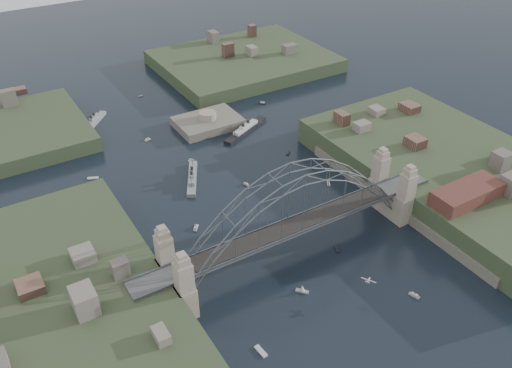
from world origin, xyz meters
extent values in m
plane|color=black|center=(0.00, 0.00, 0.00)|extent=(500.00, 500.00, 0.00)
cube|color=#4C4C4E|center=(0.00, 0.00, 8.00)|extent=(84.00, 6.00, 0.70)
cube|color=#4E555A|center=(0.00, -3.00, 8.55)|extent=(84.00, 0.25, 0.50)
cube|color=#4E555A|center=(0.00, 3.00, 8.55)|extent=(84.00, 0.25, 0.50)
cube|color=black|center=(0.00, 0.00, 8.55)|extent=(55.20, 5.20, 0.35)
cube|color=gray|center=(-31.50, -5.00, 8.85)|extent=(3.40, 3.40, 17.70)
cube|color=gray|center=(-31.50, 5.00, 8.85)|extent=(3.40, 3.40, 17.70)
cube|color=gray|center=(31.50, -5.00, 8.85)|extent=(3.40, 3.40, 17.70)
cube|color=gray|center=(31.50, 5.00, 8.85)|extent=(3.40, 3.40, 17.70)
cube|color=gray|center=(-31.50, 0.00, 4.00)|extent=(4.08, 13.80, 8.00)
cube|color=gray|center=(31.50, 0.00, 4.00)|extent=(4.08, 13.80, 8.00)
cube|color=#2F3D23|center=(-58.00, 0.00, 2.00)|extent=(50.00, 90.00, 12.00)
cube|color=#5E584B|center=(-35.50, 0.00, 1.00)|extent=(6.00, 70.00, 4.00)
cube|color=#2F3D23|center=(58.00, 0.00, 2.00)|extent=(50.00, 90.00, 12.00)
cube|color=#5E584B|center=(35.50, 0.00, 1.00)|extent=(6.00, 70.00, 4.00)
cube|color=#2F3D23|center=(50.00, 110.00, 0.75)|extent=(70.00, 55.00, 9.50)
cube|color=#5E584B|center=(12.00, 70.00, -0.50)|extent=(22.00, 16.00, 7.00)
cylinder|color=gray|center=(12.00, 70.00, 4.20)|extent=(6.00, 6.00, 2.40)
cube|color=#592D26|center=(44.00, -14.00, 10.00)|extent=(20.00, 8.00, 4.00)
cube|color=#4C4C4E|center=(39.00, -28.00, 0.70)|extent=(4.00, 22.00, 1.40)
cube|color=gray|center=(-7.63, 42.12, 0.40)|extent=(10.55, 17.09, 1.60)
cube|color=gray|center=(-7.63, 42.12, 1.60)|extent=(6.23, 9.62, 1.20)
cube|color=gray|center=(-7.63, 42.12, 2.51)|extent=(3.28, 4.61, 0.80)
cylinder|color=black|center=(-8.22, 41.00, 3.21)|extent=(0.87, 0.87, 1.60)
cylinder|color=black|center=(-7.04, 43.23, 3.21)|extent=(0.87, 0.87, 1.60)
cylinder|color=#4E555A|center=(-10.16, 37.33, 3.01)|extent=(0.16, 0.16, 4.01)
cylinder|color=#4E555A|center=(-5.10, 46.91, 3.01)|extent=(0.16, 0.16, 4.01)
cube|color=gray|center=(-21.88, 92.44, 0.41)|extent=(12.48, 13.66, 1.63)
cube|color=gray|center=(-21.88, 92.44, 1.63)|extent=(7.20, 7.81, 1.22)
cube|color=gray|center=(-21.88, 92.44, 2.54)|extent=(3.62, 3.86, 0.81)
cylinder|color=black|center=(-22.63, 91.59, 3.26)|extent=(0.81, 0.81, 1.63)
cylinder|color=black|center=(-21.12, 93.29, 3.26)|extent=(0.81, 0.81, 1.63)
cylinder|color=#4E555A|center=(-25.12, 88.79, 3.05)|extent=(0.16, 0.16, 4.07)
cylinder|color=#4E555A|center=(-18.63, 96.09, 3.05)|extent=(0.16, 0.16, 4.07)
cube|color=black|center=(21.20, 59.65, 0.40)|extent=(20.98, 12.05, 1.59)
cube|color=#B8B8B3|center=(21.20, 59.65, 1.59)|extent=(11.79, 7.17, 1.19)
cube|color=#B8B8B3|center=(21.20, 59.65, 2.48)|extent=(5.63, 3.82, 0.79)
cylinder|color=black|center=(19.83, 59.00, 3.17)|extent=(1.07, 1.07, 1.59)
cylinder|color=black|center=(22.58, 60.31, 3.17)|extent=(1.07, 1.07, 1.59)
cylinder|color=#4E555A|center=(15.29, 56.84, 2.97)|extent=(0.16, 0.16, 3.97)
cylinder|color=#4E555A|center=(27.11, 62.46, 2.97)|extent=(0.16, 0.16, 3.97)
cube|color=#B7B8BE|center=(5.78, -20.72, 4.57)|extent=(1.68, 1.15, 0.31)
cube|color=#B7B8BE|center=(5.78, -20.72, 4.63)|extent=(2.01, 3.19, 0.07)
cube|color=#B7B8BE|center=(5.02, -21.16, 4.74)|extent=(0.70, 1.04, 0.39)
cube|color=#B8B8B3|center=(-16.82, 20.92, 0.15)|extent=(2.41, 2.66, 0.45)
cube|color=#B8B8B3|center=(-16.82, 20.92, 0.55)|extent=(1.62, 1.74, 0.40)
cylinder|color=black|center=(-16.82, 20.92, 1.00)|extent=(0.16, 0.16, 0.70)
cube|color=#B8B8B3|center=(4.82, 31.48, 0.15)|extent=(1.18, 2.03, 0.45)
cube|color=#B8B8B3|center=(4.82, 31.48, 0.55)|extent=(0.86, 1.26, 0.40)
cylinder|color=black|center=(4.82, 31.48, 1.00)|extent=(0.16, 0.16, 0.70)
cube|color=#B8B8B3|center=(-6.13, -12.36, 0.15)|extent=(2.69, 2.91, 0.45)
cylinder|color=#4E555A|center=(-6.13, -12.36, 1.20)|extent=(0.08, 0.08, 2.20)
cone|color=silver|center=(-6.13, -12.36, 1.20)|extent=(1.57, 1.59, 1.92)
cube|color=#B8B8B3|center=(25.47, 39.75, 0.15)|extent=(2.08, 2.00, 0.45)
cube|color=#B8B8B3|center=(-32.87, 58.44, 0.15)|extent=(3.40, 2.25, 0.45)
cube|color=#B8B8B3|center=(-3.28, 52.16, 0.15)|extent=(1.83, 0.87, 0.45)
cube|color=#B8B8B3|center=(-3.28, 52.16, 0.55)|extent=(1.12, 0.66, 0.40)
cylinder|color=black|center=(-3.28, 52.16, 1.00)|extent=(0.16, 0.16, 0.70)
cube|color=#B8B8B3|center=(14.78, -26.76, 0.15)|extent=(1.62, 2.74, 0.45)
cube|color=#B8B8B3|center=(14.78, -26.76, 0.55)|extent=(1.18, 1.71, 0.40)
cylinder|color=black|center=(14.78, -26.76, 1.00)|extent=(0.16, 0.16, 0.70)
cube|color=#B8B8B3|center=(-9.97, 71.71, 0.15)|extent=(2.01, 0.71, 0.45)
cube|color=#B8B8B3|center=(-9.97, 71.71, 0.55)|extent=(1.21, 0.59, 0.40)
cylinder|color=black|center=(-9.97, 71.71, 1.00)|extent=(0.16, 0.16, 0.70)
cube|color=#B8B8B3|center=(25.93, 19.19, 0.15)|extent=(1.85, 2.37, 0.45)
cube|color=#B8B8B3|center=(-23.01, -21.63, 0.15)|extent=(1.36, 3.42, 0.45)
cube|color=#B8B8B3|center=(0.60, 105.37, 0.15)|extent=(1.90, 0.96, 0.45)
cube|color=#B8B8B3|center=(-38.72, 24.57, 0.15)|extent=(2.62, 1.86, 0.45)
cube|color=#B8B8B3|center=(-38.72, 24.57, 0.55)|extent=(1.67, 1.30, 0.40)
cylinder|color=black|center=(-38.72, 24.57, 1.00)|extent=(0.16, 0.16, 0.70)
cube|color=#B8B8B3|center=(9.66, -5.24, 0.15)|extent=(1.42, 2.51, 0.45)
cube|color=#B8B8B3|center=(37.74, 75.17, 0.15)|extent=(2.48, 2.46, 0.45)
cube|color=#B8B8B3|center=(37.74, 75.17, 0.55)|extent=(1.64, 1.63, 0.40)
cylinder|color=black|center=(37.74, 75.17, 1.00)|extent=(0.16, 0.16, 0.70)
camera|label=1|loc=(-60.49, -81.19, 89.69)|focal=37.56mm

